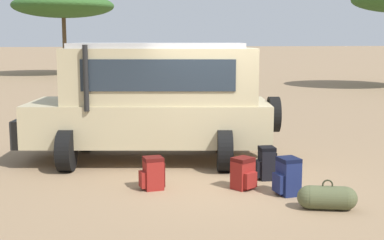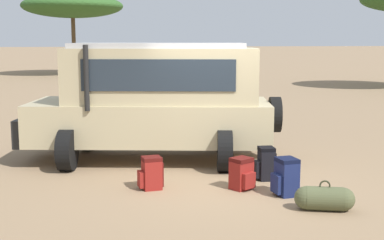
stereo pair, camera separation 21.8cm
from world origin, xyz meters
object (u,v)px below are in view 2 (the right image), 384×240
backpack_outermost (286,177)px  duffel_bag_low_black_case (324,199)px  backpack_cluster_center (151,173)px  acacia_tree_centre_back (73,6)px  backpack_beside_front_wheel (242,174)px  safari_vehicle (155,99)px  backpack_near_rear_wheel (266,164)px

backpack_outermost → duffel_bag_low_black_case: backpack_outermost is taller
backpack_cluster_center → backpack_outermost: bearing=-19.2°
duffel_bag_low_black_case → acacia_tree_centre_back: 31.87m
backpack_beside_front_wheel → backpack_outermost: backpack_outermost is taller
safari_vehicle → duffel_bag_low_black_case: safari_vehicle is taller
safari_vehicle → acacia_tree_centre_back: bearing=95.9°
backpack_outermost → duffel_bag_low_black_case: (0.30, -0.84, -0.12)m
safari_vehicle → backpack_outermost: size_ratio=8.88×
duffel_bag_low_black_case → acacia_tree_centre_back: acacia_tree_centre_back is taller
backpack_cluster_center → backpack_outermost: (2.13, -0.74, 0.03)m
backpack_near_rear_wheel → acacia_tree_centre_back: acacia_tree_centre_back is taller
safari_vehicle → backpack_near_rear_wheel: (1.78, -1.94, -1.00)m
safari_vehicle → backpack_beside_front_wheel: 2.93m
duffel_bag_low_black_case → backpack_cluster_center: bearing=147.0°
safari_vehicle → duffel_bag_low_black_case: (2.12, -3.77, -1.11)m
backpack_cluster_center → backpack_near_rear_wheel: 2.11m
duffel_bag_low_black_case → backpack_near_rear_wheel: bearing=100.3°
backpack_near_rear_wheel → acacia_tree_centre_back: 30.01m
safari_vehicle → backpack_cluster_center: size_ratio=9.85×
backpack_beside_front_wheel → backpack_cluster_center: bearing=169.8°
backpack_cluster_center → acacia_tree_centre_back: bearing=94.9°
safari_vehicle → backpack_beside_front_wheel: (1.20, -2.46, -1.03)m
backpack_cluster_center → acacia_tree_centre_back: 30.01m
acacia_tree_centre_back → duffel_bag_low_black_case: bearing=-81.0°
backpack_cluster_center → acacia_tree_centre_back: acacia_tree_centre_back is taller
acacia_tree_centre_back → safari_vehicle: bearing=-84.1°
backpack_near_rear_wheel → duffel_bag_low_black_case: bearing=-79.7°
backpack_beside_front_wheel → backpack_outermost: 0.77m
backpack_near_rear_wheel → backpack_beside_front_wheel: bearing=-138.3°
backpack_outermost → duffel_bag_low_black_case: bearing=-70.2°
backpack_near_rear_wheel → acacia_tree_centre_back: bearing=98.9°
backpack_beside_front_wheel → backpack_cluster_center: 1.54m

